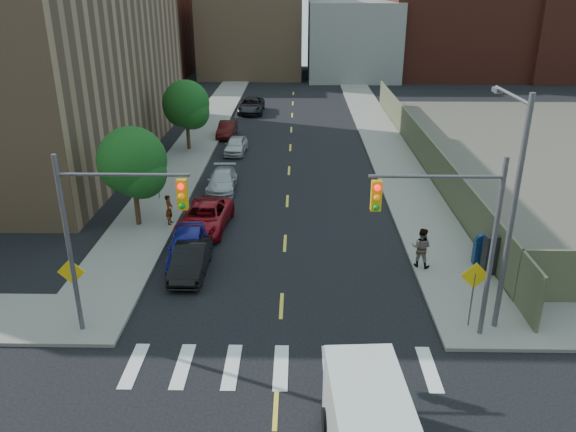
{
  "coord_description": "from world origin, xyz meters",
  "views": [
    {
      "loc": [
        0.64,
        -11.86,
        12.26
      ],
      "look_at": [
        0.18,
        12.81,
        2.0
      ],
      "focal_mm": 35.0,
      "sensor_mm": 36.0,
      "label": 1
    }
  ],
  "objects_px": {
    "parked_car_red": "(205,217)",
    "pedestrian_east": "(421,247)",
    "payphone": "(490,255)",
    "parked_car_blue": "(187,247)",
    "parked_car_grey": "(251,105)",
    "parked_car_maroon": "(227,129)",
    "mailbox": "(481,250)",
    "pedestrian_west": "(169,210)",
    "parked_car_white": "(236,145)",
    "parked_car_silver": "(222,181)",
    "parked_car_black": "(191,260)"
  },
  "relations": [
    {
      "from": "parked_car_blue",
      "to": "parked_car_maroon",
      "type": "xyz_separation_m",
      "value": [
        -0.94,
        23.48,
        -0.13
      ]
    },
    {
      "from": "parked_car_maroon",
      "to": "payphone",
      "type": "distance_m",
      "value": 28.77
    },
    {
      "from": "parked_car_white",
      "to": "pedestrian_west",
      "type": "distance_m",
      "value": 14.42
    },
    {
      "from": "parked_car_black",
      "to": "parked_car_maroon",
      "type": "distance_m",
      "value": 24.68
    },
    {
      "from": "parked_car_blue",
      "to": "parked_car_red",
      "type": "bearing_deg",
      "value": 80.42
    },
    {
      "from": "parked_car_blue",
      "to": "parked_car_black",
      "type": "bearing_deg",
      "value": -78.86
    },
    {
      "from": "mailbox",
      "to": "pedestrian_east",
      "type": "distance_m",
      "value": 2.85
    },
    {
      "from": "payphone",
      "to": "parked_car_white",
      "type": "bearing_deg",
      "value": 114.48
    },
    {
      "from": "parked_car_silver",
      "to": "pedestrian_east",
      "type": "xyz_separation_m",
      "value": [
        10.5,
        -10.54,
        0.48
      ]
    },
    {
      "from": "parked_car_white",
      "to": "payphone",
      "type": "bearing_deg",
      "value": -52.45
    },
    {
      "from": "parked_car_black",
      "to": "parked_car_silver",
      "type": "xyz_separation_m",
      "value": [
        0.0,
        11.13,
        -0.06
      ]
    },
    {
      "from": "parked_car_blue",
      "to": "parked_car_grey",
      "type": "relative_size",
      "value": 0.84
    },
    {
      "from": "parked_car_grey",
      "to": "pedestrian_east",
      "type": "bearing_deg",
      "value": -72.18
    },
    {
      "from": "parked_car_black",
      "to": "payphone",
      "type": "bearing_deg",
      "value": -0.0
    },
    {
      "from": "pedestrian_west",
      "to": "pedestrian_east",
      "type": "relative_size",
      "value": 0.87
    },
    {
      "from": "parked_car_white",
      "to": "pedestrian_east",
      "type": "distance_m",
      "value": 21.71
    },
    {
      "from": "parked_car_blue",
      "to": "parked_car_maroon",
      "type": "relative_size",
      "value": 1.16
    },
    {
      "from": "parked_car_black",
      "to": "parked_car_white",
      "type": "height_order",
      "value": "parked_car_black"
    },
    {
      "from": "parked_car_silver",
      "to": "parked_car_white",
      "type": "xyz_separation_m",
      "value": [
        0.0,
        8.45,
        0.02
      ]
    },
    {
      "from": "pedestrian_east",
      "to": "parked_car_silver",
      "type": "bearing_deg",
      "value": -20.68
    },
    {
      "from": "parked_car_white",
      "to": "parked_car_maroon",
      "type": "bearing_deg",
      "value": 107.71
    },
    {
      "from": "parked_car_silver",
      "to": "parked_car_maroon",
      "type": "height_order",
      "value": "parked_car_maroon"
    },
    {
      "from": "parked_car_maroon",
      "to": "parked_car_grey",
      "type": "bearing_deg",
      "value": 84.41
    },
    {
      "from": "parked_car_blue",
      "to": "parked_car_silver",
      "type": "relative_size",
      "value": 1.06
    },
    {
      "from": "parked_car_maroon",
      "to": "payphone",
      "type": "xyz_separation_m",
      "value": [
        14.7,
        -24.73,
        0.43
      ]
    },
    {
      "from": "parked_car_red",
      "to": "mailbox",
      "type": "relative_size",
      "value": 3.48
    },
    {
      "from": "parked_car_grey",
      "to": "parked_car_maroon",
      "type": "bearing_deg",
      "value": -97.12
    },
    {
      "from": "parked_car_red",
      "to": "mailbox",
      "type": "xyz_separation_m",
      "value": [
        13.43,
        -3.99,
        0.15
      ]
    },
    {
      "from": "parked_car_white",
      "to": "payphone",
      "type": "xyz_separation_m",
      "value": [
        13.4,
        -19.67,
        0.43
      ]
    },
    {
      "from": "parked_car_maroon",
      "to": "pedestrian_east",
      "type": "xyz_separation_m",
      "value": [
        11.8,
        -24.05,
        0.45
      ]
    },
    {
      "from": "parked_car_blue",
      "to": "parked_car_grey",
      "type": "bearing_deg",
      "value": 83.52
    },
    {
      "from": "parked_car_red",
      "to": "parked_car_maroon",
      "type": "bearing_deg",
      "value": 98.23
    },
    {
      "from": "parked_car_maroon",
      "to": "parked_car_grey",
      "type": "distance_m",
      "value": 9.77
    },
    {
      "from": "parked_car_grey",
      "to": "pedestrian_west",
      "type": "relative_size",
      "value": 3.29
    },
    {
      "from": "parked_car_silver",
      "to": "pedestrian_west",
      "type": "bearing_deg",
      "value": -110.87
    },
    {
      "from": "parked_car_red",
      "to": "pedestrian_east",
      "type": "distance_m",
      "value": 11.45
    },
    {
      "from": "parked_car_maroon",
      "to": "pedestrian_west",
      "type": "xyz_separation_m",
      "value": [
        -0.8,
        -19.32,
        0.33
      ]
    },
    {
      "from": "parked_car_red",
      "to": "pedestrian_west",
      "type": "relative_size",
      "value": 3.14
    },
    {
      "from": "parked_car_red",
      "to": "payphone",
      "type": "bearing_deg",
      "value": -15.37
    },
    {
      "from": "pedestrian_west",
      "to": "parked_car_silver",
      "type": "bearing_deg",
      "value": -18.17
    },
    {
      "from": "parked_car_silver",
      "to": "mailbox",
      "type": "relative_size",
      "value": 2.89
    },
    {
      "from": "parked_car_maroon",
      "to": "mailbox",
      "type": "bearing_deg",
      "value": -56.33
    },
    {
      "from": "parked_car_red",
      "to": "parked_car_maroon",
      "type": "relative_size",
      "value": 1.32
    },
    {
      "from": "parked_car_red",
      "to": "pedestrian_east",
      "type": "xyz_separation_m",
      "value": [
        10.61,
        -4.28,
        0.38
      ]
    },
    {
      "from": "parked_car_blue",
      "to": "parked_car_grey",
      "type": "height_order",
      "value": "parked_car_blue"
    },
    {
      "from": "parked_car_grey",
      "to": "parked_car_blue",
      "type": "bearing_deg",
      "value": -90.09
    },
    {
      "from": "parked_car_white",
      "to": "parked_car_maroon",
      "type": "xyz_separation_m",
      "value": [
        -1.3,
        5.06,
        -0.0
      ]
    },
    {
      "from": "parked_car_maroon",
      "to": "pedestrian_west",
      "type": "distance_m",
      "value": 19.34
    },
    {
      "from": "mailbox",
      "to": "pedestrian_west",
      "type": "bearing_deg",
      "value": 166.07
    },
    {
      "from": "parked_car_white",
      "to": "parked_car_grey",
      "type": "relative_size",
      "value": 0.7
    }
  ]
}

